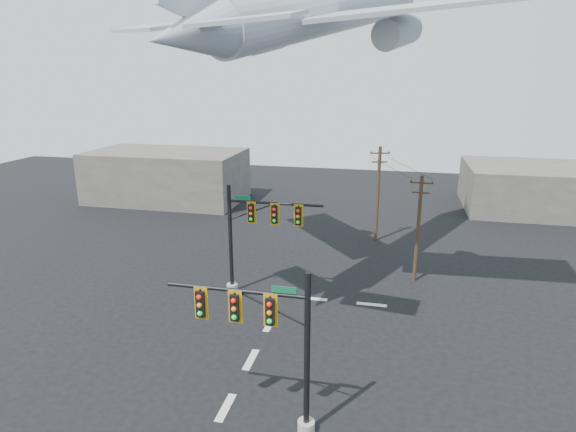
% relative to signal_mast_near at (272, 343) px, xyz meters
% --- Properties ---
extents(ground, '(120.00, 120.00, 0.00)m').
position_rel_signal_mast_near_xyz_m(ground, '(-2.44, 0.77, -4.15)').
color(ground, black).
rests_on(ground, ground).
extents(lane_markings, '(14.00, 21.20, 0.01)m').
position_rel_signal_mast_near_xyz_m(lane_markings, '(-2.44, 6.11, -4.14)').
color(lane_markings, beige).
rests_on(lane_markings, ground).
extents(signal_mast_near, '(6.32, 0.81, 7.40)m').
position_rel_signal_mast_near_xyz_m(signal_mast_near, '(0.00, 0.00, 0.00)').
color(signal_mast_near, '#9A998C').
rests_on(signal_mast_near, ground).
extents(signal_mast_far, '(6.79, 0.85, 7.76)m').
position_rel_signal_mast_near_xyz_m(signal_mast_far, '(-4.64, 12.64, 0.21)').
color(signal_mast_far, '#9A998C').
rests_on(signal_mast_far, ground).
extents(utility_pole_a, '(1.60, 0.27, 8.00)m').
position_rel_signal_mast_near_xyz_m(utility_pole_a, '(6.41, 17.46, 0.03)').
color(utility_pole_a, '#402B1B').
rests_on(utility_pole_a, ground).
extents(utility_pole_b, '(1.75, 0.51, 8.73)m').
position_rel_signal_mast_near_xyz_m(utility_pole_b, '(3.15, 26.02, 0.42)').
color(utility_pole_b, '#402B1B').
rests_on(utility_pole_b, ground).
extents(power_lines, '(4.79, 8.57, 0.03)m').
position_rel_signal_mast_near_xyz_m(power_lines, '(4.78, 21.74, 3.60)').
color(power_lines, black).
extents(airliner, '(25.10, 27.39, 8.32)m').
position_rel_signal_mast_near_xyz_m(airliner, '(-0.27, 15.42, 14.56)').
color(airliner, '#A3A8AF').
extents(building_left, '(18.00, 10.00, 6.00)m').
position_rel_signal_mast_near_xyz_m(building_left, '(-22.44, 35.77, -1.15)').
color(building_left, '#68625C').
rests_on(building_left, ground).
extents(building_right, '(14.00, 12.00, 5.00)m').
position_rel_signal_mast_near_xyz_m(building_right, '(19.56, 40.77, -1.65)').
color(building_right, '#68625C').
rests_on(building_right, ground).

